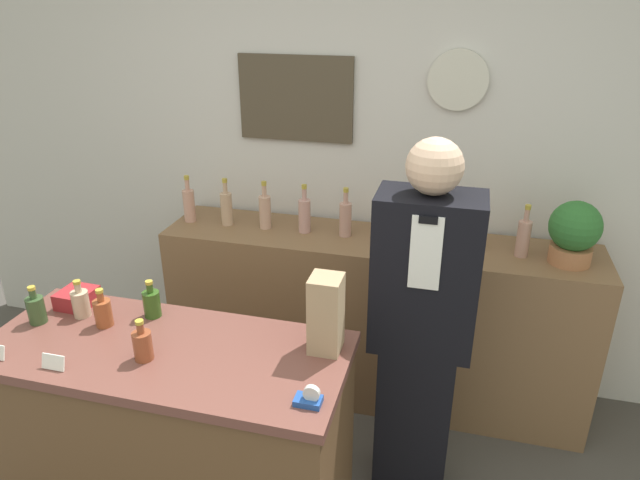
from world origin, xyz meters
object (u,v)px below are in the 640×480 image
Objects in this scene: shopkeeper at (421,332)px; tape_dispenser at (309,398)px; potted_plant at (574,232)px; paper_bag at (326,314)px.

tape_dispenser is at bearing -113.73° from shopkeeper.
potted_plant is at bearing 53.51° from tape_dispenser.
paper_bag is (-0.97, -0.97, -0.03)m from potted_plant.
shopkeeper is 0.56m from paper_bag.
tape_dispenser is at bearing -126.49° from potted_plant.
shopkeeper is at bearing 66.27° from tape_dispenser.
paper_bag is at bearing 94.39° from tape_dispenser.
potted_plant is 1.37m from paper_bag.
potted_plant is 1.03× the size of paper_bag.
paper_bag is at bearing -135.16° from potted_plant.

